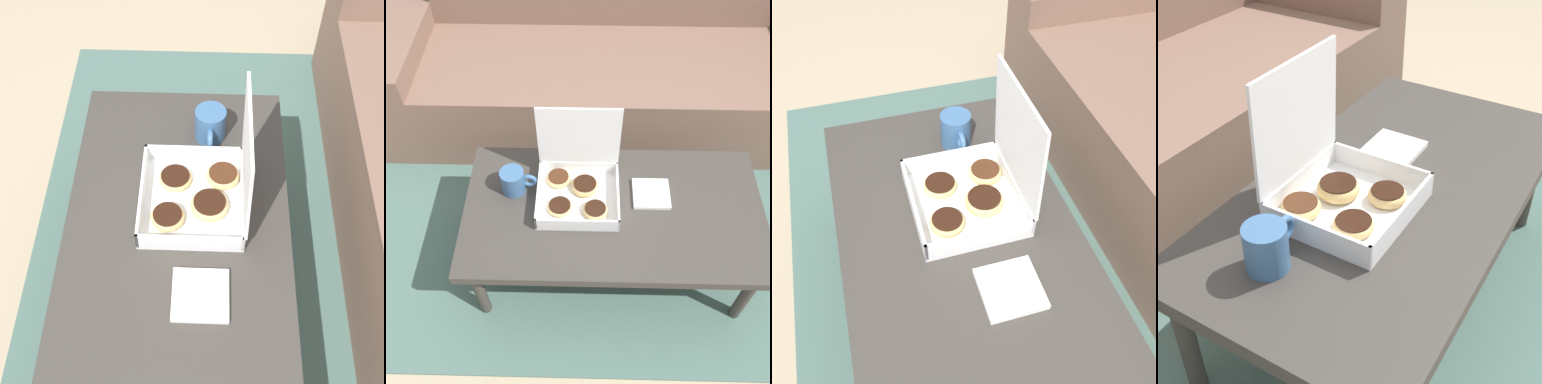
{
  "view_description": "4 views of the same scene",
  "coord_description": "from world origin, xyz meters",
  "views": [
    {
      "loc": [
        0.7,
        -0.12,
        1.61
      ],
      "look_at": [
        -0.14,
        -0.15,
        0.44
      ],
      "focal_mm": 50.0,
      "sensor_mm": 36.0,
      "label": 1
    },
    {
      "loc": [
        -0.11,
        -1.17,
        1.77
      ],
      "look_at": [
        -0.14,
        -0.15,
        0.44
      ],
      "focal_mm": 42.0,
      "sensor_mm": 36.0,
      "label": 2
    },
    {
      "loc": [
        0.62,
        -0.37,
        1.31
      ],
      "look_at": [
        -0.14,
        -0.15,
        0.44
      ],
      "focal_mm": 42.0,
      "sensor_mm": 36.0,
      "label": 3
    },
    {
      "loc": [
        -0.98,
        -0.65,
        1.17
      ],
      "look_at": [
        -0.14,
        -0.15,
        0.44
      ],
      "focal_mm": 50.0,
      "sensor_mm": 36.0,
      "label": 4
    }
  ],
  "objects": [
    {
      "name": "ground_plane",
      "position": [
        0.0,
        0.0,
        0.0
      ],
      "size": [
        12.0,
        12.0,
        0.0
      ],
      "primitive_type": "plane",
      "color": "tan"
    },
    {
      "name": "pastry_box",
      "position": [
        -0.14,
        -0.11,
        0.45
      ],
      "size": [
        0.31,
        0.29,
        0.34
      ],
      "color": "white",
      "rests_on": "coffee_table"
    },
    {
      "name": "coffee_mug",
      "position": [
        -0.38,
        -0.1,
        0.44
      ],
      "size": [
        0.14,
        0.09,
        0.1
      ],
      "color": "#3D6693",
      "rests_on": "coffee_table"
    },
    {
      "name": "coffee_table",
      "position": [
        0.0,
        -0.18,
        0.35
      ],
      "size": [
        1.13,
        0.61,
        0.39
      ],
      "color": "#3D3833",
      "rests_on": "ground_plane"
    },
    {
      "name": "area_rug",
      "position": [
        0.0,
        0.3,
        0.01
      ],
      "size": [
        2.46,
        1.99,
        0.01
      ],
      "primitive_type": "cube",
      "color": "#4C6B60",
      "rests_on": "ground_plane"
    },
    {
      "name": "napkin_stack",
      "position": [
        0.14,
        -0.12,
        0.4
      ],
      "size": [
        0.14,
        0.14,
        0.02
      ],
      "color": "white",
      "rests_on": "coffee_table"
    }
  ]
}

